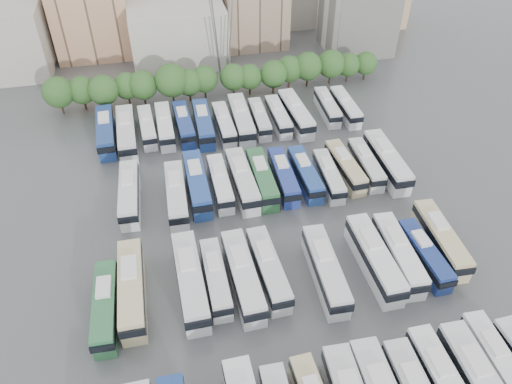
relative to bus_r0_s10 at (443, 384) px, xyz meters
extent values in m
plane|color=#424447|center=(-11.58, 23.88, -1.87)|extent=(220.00, 220.00, 0.00)
cylinder|color=black|center=(-41.35, 65.90, -0.69)|extent=(0.36, 0.36, 2.37)
sphere|color=#234C1E|center=(-41.35, 65.90, 2.54)|extent=(5.70, 5.70, 5.70)
cylinder|color=black|center=(-37.32, 66.63, -0.80)|extent=(0.36, 0.36, 2.15)
sphere|color=#234C1E|center=(-37.32, 66.63, 2.13)|extent=(5.17, 5.17, 5.17)
cylinder|color=black|center=(-33.34, 65.13, -0.71)|extent=(0.36, 0.36, 2.33)
sphere|color=#234C1E|center=(-33.34, 65.13, 2.46)|extent=(5.60, 5.60, 5.60)
cylinder|color=black|center=(-29.15, 66.71, -0.82)|extent=(0.36, 0.36, 2.11)
sphere|color=#234C1E|center=(-29.15, 66.71, 2.04)|extent=(5.06, 5.06, 5.06)
cylinder|color=black|center=(-26.21, 65.70, -0.73)|extent=(0.36, 0.36, 2.28)
sphere|color=#234C1E|center=(-26.21, 65.70, 2.36)|extent=(5.47, 5.47, 5.47)
cylinder|color=black|center=(-20.84, 65.20, -0.56)|extent=(0.36, 0.36, 2.62)
sphere|color=#234C1E|center=(-20.84, 65.20, 2.99)|extent=(6.29, 6.29, 6.29)
cylinder|color=black|center=(-17.61, 65.48, -0.81)|extent=(0.36, 0.36, 2.12)
sphere|color=#234C1E|center=(-17.61, 65.48, 2.07)|extent=(5.10, 5.10, 5.10)
cylinder|color=black|center=(-14.57, 66.07, -0.80)|extent=(0.36, 0.36, 2.15)
sphere|color=#234C1E|center=(-14.57, 66.07, 2.12)|extent=(5.16, 5.16, 5.16)
cylinder|color=black|center=(-9.02, 65.78, -0.80)|extent=(0.36, 0.36, 2.14)
sphere|color=#234C1E|center=(-9.02, 65.78, 2.10)|extent=(5.14, 5.14, 5.14)
cylinder|color=black|center=(-5.79, 65.61, -0.86)|extent=(0.36, 0.36, 2.03)
sphere|color=#234C1E|center=(-5.79, 65.61, 1.90)|extent=(4.88, 4.88, 4.88)
cylinder|color=black|center=(-1.18, 65.04, -0.77)|extent=(0.36, 0.36, 2.21)
sphere|color=#234C1E|center=(-1.18, 65.04, 2.24)|extent=(5.32, 5.32, 5.32)
cylinder|color=black|center=(2.48, 66.70, -0.79)|extent=(0.36, 0.36, 2.17)
sphere|color=#234C1E|center=(2.48, 66.70, 2.16)|extent=(5.21, 5.21, 5.21)
cylinder|color=black|center=(6.22, 66.39, -0.70)|extent=(0.36, 0.36, 2.35)
sphere|color=#234C1E|center=(6.22, 66.39, 2.48)|extent=(5.63, 5.63, 5.63)
cylinder|color=black|center=(11.05, 66.47, -0.71)|extent=(0.36, 0.36, 2.33)
sphere|color=#234C1E|center=(11.05, 66.47, 2.46)|extent=(5.60, 5.60, 5.60)
cylinder|color=black|center=(14.87, 66.71, -0.88)|extent=(0.36, 0.36, 2.00)
sphere|color=#234C1E|center=(14.87, 66.71, 1.83)|extent=(4.79, 4.79, 4.79)
cylinder|color=black|center=(18.62, 66.63, -0.90)|extent=(0.36, 0.36, 1.96)
sphere|color=#234C1E|center=(18.62, 66.63, 1.76)|extent=(4.69, 4.69, 4.69)
cube|color=#9E998E|center=(-53.58, 85.88, 5.13)|extent=(18.00, 14.00, 14.00)
cube|color=tan|center=(-35.58, 91.88, 7.13)|extent=(16.00, 12.00, 18.00)
cube|color=#ADA89E|center=(-17.58, 83.88, 4.13)|extent=(20.00, 14.00, 12.00)
cube|color=gray|center=(0.42, 89.88, 6.13)|extent=(14.00, 12.00, 16.00)
cube|color=tan|center=(-49.58, 101.88, 6.13)|extent=(16.00, 14.00, 16.00)
cube|color=gray|center=(-25.58, 97.88, 3.13)|extent=(12.00, 10.00, 10.00)
cube|color=silver|center=(-6.67, 0.54, 2.17)|extent=(1.98, 3.62, 0.49)
cube|color=silver|center=(-3.30, 0.34, 1.84)|extent=(1.81, 3.31, 0.45)
cube|color=black|center=(0.00, -0.14, 0.46)|extent=(2.67, 12.11, 0.99)
cube|color=silver|center=(0.00, 1.50, 1.72)|extent=(1.69, 3.18, 0.44)
cube|color=black|center=(3.39, -1.09, 0.65)|extent=(3.14, 13.15, 1.07)
cube|color=silver|center=(3.43, 0.68, 2.02)|extent=(1.90, 3.48, 0.47)
cube|color=silver|center=(6.62, 0.89, -0.28)|extent=(2.74, 11.35, 3.20)
cube|color=black|center=(6.62, 0.74, 0.33)|extent=(2.85, 11.52, 0.94)
cube|color=silver|center=(6.66, 2.29, 1.53)|extent=(1.69, 3.05, 0.41)
cube|color=#2C683F|center=(-32.90, 17.10, -0.23)|extent=(2.84, 11.66, 3.28)
cube|color=black|center=(-32.91, 16.96, 0.39)|extent=(2.96, 11.83, 0.97)
cube|color=silver|center=(-32.85, 18.55, 1.62)|extent=(1.74, 3.14, 0.42)
cube|color=#C6B988|center=(-29.87, 18.87, -0.01)|extent=(2.89, 13.17, 3.73)
cube|color=black|center=(-29.87, 18.70, 0.70)|extent=(3.03, 13.37, 1.10)
cube|color=silver|center=(-29.86, 20.51, 2.09)|extent=(1.89, 3.52, 0.48)
cube|color=silver|center=(-23.01, 18.58, 0.03)|extent=(3.10, 13.46, 3.80)
cube|color=black|center=(-23.01, 18.41, 0.75)|extent=(3.23, 13.66, 1.12)
cube|color=silver|center=(-23.04, 20.25, 2.17)|extent=(1.97, 3.61, 0.49)
cube|color=silver|center=(-19.94, 18.62, -0.32)|extent=(2.36, 10.96, 3.10)
cube|color=black|center=(-19.94, 18.48, 0.27)|extent=(2.47, 11.12, 0.91)
cube|color=silver|center=(-19.95, 19.99, 1.43)|extent=(1.56, 2.93, 0.40)
cube|color=silver|center=(-16.72, 17.97, -0.05)|extent=(3.12, 12.98, 3.66)
cube|color=black|center=(-16.71, 17.81, 0.65)|extent=(3.25, 13.17, 1.08)
cube|color=silver|center=(-16.77, 19.59, 2.02)|extent=(1.93, 3.49, 0.47)
cube|color=silver|center=(-13.42, 18.57, -0.17)|extent=(3.08, 12.10, 3.40)
cube|color=black|center=(-13.42, 18.42, 0.48)|extent=(3.21, 12.28, 1.00)
cube|color=silver|center=(-13.49, 20.07, 1.75)|extent=(1.84, 3.27, 0.44)
cube|color=silver|center=(-6.65, 16.80, -0.08)|extent=(3.21, 12.75, 3.58)
cube|color=black|center=(-6.66, 16.64, 0.60)|extent=(3.34, 12.95, 1.05)
cube|color=silver|center=(-6.59, 18.38, 1.94)|extent=(1.93, 3.44, 0.46)
cube|color=silver|center=(-0.11, 17.20, -0.03)|extent=(2.82, 13.06, 3.70)
cube|color=black|center=(-0.11, 17.04, 0.68)|extent=(2.95, 13.25, 1.09)
cube|color=silver|center=(-0.12, 18.83, 2.06)|extent=(1.86, 3.49, 0.48)
cube|color=white|center=(3.23, 17.35, -0.13)|extent=(3.20, 12.41, 3.49)
cube|color=black|center=(3.22, 17.20, 0.54)|extent=(3.33, 12.60, 1.03)
cube|color=silver|center=(3.30, 18.89, 1.84)|extent=(1.90, 3.36, 0.45)
cube|color=navy|center=(6.54, 16.75, -0.35)|extent=(2.62, 10.82, 3.05)
cube|color=black|center=(6.55, 16.61, 0.23)|extent=(2.73, 10.98, 0.90)
cube|color=silver|center=(6.50, 18.09, 1.37)|extent=(1.61, 2.91, 0.39)
cube|color=#C5B687|center=(9.78, 18.68, -0.13)|extent=(3.24, 12.40, 3.48)
cube|color=black|center=(9.77, 18.53, 0.53)|extent=(3.37, 12.59, 1.02)
cube|color=silver|center=(9.86, 20.21, 1.83)|extent=(1.91, 3.36, 0.45)
cube|color=silver|center=(-29.73, 36.88, -0.13)|extent=(3.07, 12.40, 3.49)
cube|color=black|center=(-29.74, 36.73, 0.54)|extent=(3.20, 12.58, 1.03)
cube|color=silver|center=(-29.67, 38.42, 1.84)|extent=(1.86, 3.34, 0.45)
cube|color=silver|center=(-23.09, 35.14, -0.11)|extent=(2.99, 12.50, 3.52)
cube|color=black|center=(-23.09, 34.99, 0.56)|extent=(3.12, 12.69, 1.04)
cube|color=silver|center=(-23.05, 36.69, 1.88)|extent=(1.85, 3.36, 0.46)
cube|color=navy|center=(-19.84, 37.05, -0.06)|extent=(2.80, 12.80, 3.62)
cube|color=black|center=(-19.84, 36.89, 0.63)|extent=(2.93, 12.99, 1.07)
cube|color=silver|center=(-19.85, 38.64, 1.98)|extent=(1.83, 3.42, 0.47)
cube|color=silver|center=(-16.42, 36.69, -0.29)|extent=(2.40, 11.15, 3.16)
cube|color=black|center=(-16.42, 36.55, 0.31)|extent=(2.51, 11.32, 0.93)
cube|color=silver|center=(-16.43, 38.09, 1.49)|extent=(1.59, 2.98, 0.41)
cube|color=silver|center=(-13.12, 36.37, -0.09)|extent=(2.96, 12.68, 3.58)
cube|color=black|center=(-13.11, 36.21, 0.60)|extent=(3.09, 12.87, 1.05)
cube|color=silver|center=(-13.15, 37.95, 1.93)|extent=(1.86, 3.40, 0.46)
cube|color=#2A6237|center=(-10.11, 36.27, -0.17)|extent=(2.67, 12.07, 3.41)
cube|color=black|center=(-10.11, 36.11, 0.48)|extent=(2.80, 12.25, 1.00)
cube|color=silver|center=(-10.09, 37.77, 1.76)|extent=(1.74, 3.23, 0.44)
cube|color=navy|center=(-6.80, 36.20, -0.24)|extent=(2.77, 11.57, 3.26)
cube|color=black|center=(-6.80, 36.05, 0.38)|extent=(2.89, 11.74, 0.96)
cube|color=silver|center=(-6.76, 37.63, 1.60)|extent=(1.72, 3.11, 0.42)
cube|color=navy|center=(-3.39, 36.08, -0.27)|extent=(2.57, 11.32, 3.20)
cube|color=black|center=(-3.39, 35.94, 0.34)|extent=(2.69, 11.49, 0.94)
cube|color=silver|center=(-3.42, 37.49, 1.53)|extent=(1.64, 3.03, 0.41)
cube|color=silver|center=(0.04, 34.98, -0.37)|extent=(2.74, 10.70, 3.01)
cube|color=black|center=(0.03, 34.84, 0.20)|extent=(2.86, 10.87, 0.88)
cube|color=silver|center=(0.10, 36.30, 1.33)|extent=(1.63, 2.90, 0.39)
cube|color=tan|center=(3.21, 36.45, -0.27)|extent=(2.98, 11.41, 3.20)
cube|color=black|center=(3.22, 36.31, 0.34)|extent=(3.11, 11.59, 0.94)
cube|color=silver|center=(3.14, 37.86, 1.54)|extent=(1.75, 3.09, 0.41)
cube|color=silver|center=(6.65, 36.51, -0.32)|extent=(2.69, 11.04, 3.11)
cube|color=black|center=(6.65, 36.37, 0.27)|extent=(2.81, 11.21, 0.91)
cube|color=silver|center=(6.70, 37.88, 1.44)|extent=(1.65, 2.98, 0.40)
cube|color=silver|center=(9.94, 36.11, 0.00)|extent=(3.07, 13.27, 3.75)
cube|color=black|center=(9.94, 35.95, 0.71)|extent=(3.21, 13.47, 1.10)
cube|color=silver|center=(9.97, 37.76, 2.11)|extent=(1.94, 3.56, 0.48)
cube|color=navy|center=(-33.23, 54.50, -0.06)|extent=(3.17, 12.88, 3.63)
cube|color=black|center=(-33.22, 54.34, 0.63)|extent=(3.31, 13.08, 1.07)
cube|color=silver|center=(-33.28, 56.10, 1.99)|extent=(1.93, 3.47, 0.47)
cube|color=silver|center=(-29.74, 53.16, 0.01)|extent=(3.09, 13.37, 3.77)
cube|color=black|center=(-29.74, 53.00, 0.73)|extent=(3.22, 13.57, 1.11)
cube|color=silver|center=(-29.77, 54.83, 2.14)|extent=(1.95, 3.59, 0.49)
cube|color=silver|center=(-26.27, 54.97, -0.35)|extent=(2.78, 10.87, 3.05)
cube|color=black|center=(-26.26, 54.84, 0.24)|extent=(2.90, 11.04, 0.90)
cube|color=silver|center=(-26.33, 56.32, 1.38)|extent=(1.66, 2.94, 0.40)
cube|color=silver|center=(-23.25, 54.46, -0.21)|extent=(2.54, 11.72, 3.32)
cube|color=black|center=(-23.25, 54.32, 0.42)|extent=(2.65, 11.90, 0.98)
cube|color=silver|center=(-23.26, 55.93, 1.66)|extent=(1.67, 3.13, 0.43)
cube|color=navy|center=(-19.96, 54.41, -0.25)|extent=(2.85, 11.56, 3.25)
cube|color=black|center=(-19.95, 54.27, 0.37)|extent=(2.97, 11.73, 0.96)
cube|color=silver|center=(-20.01, 55.84, 1.59)|extent=(1.73, 3.12, 0.42)
cube|color=navy|center=(-16.62, 53.58, -0.15)|extent=(2.84, 12.23, 3.45)
cube|color=black|center=(-16.63, 53.43, 0.51)|extent=(2.97, 12.42, 1.01)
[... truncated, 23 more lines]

